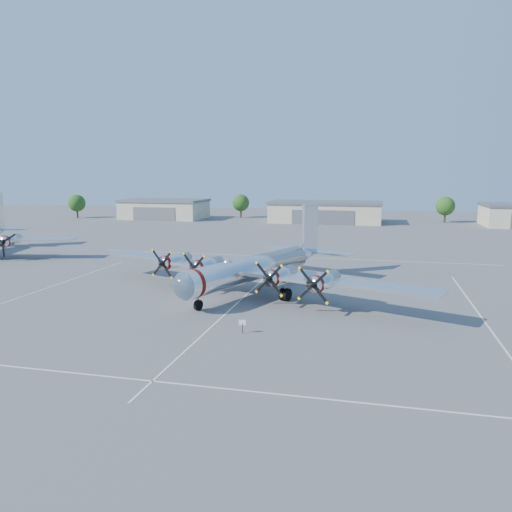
% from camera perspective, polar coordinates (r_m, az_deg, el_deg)
% --- Properties ---
extents(ground, '(260.00, 260.00, 0.00)m').
position_cam_1_polar(ground, '(51.27, -1.23, -4.57)').
color(ground, '#5E5E60').
rests_on(ground, ground).
extents(parking_lines, '(60.00, 50.08, 0.01)m').
position_cam_1_polar(parking_lines, '(49.63, -1.74, -5.03)').
color(parking_lines, silver).
rests_on(parking_lines, ground).
extents(hangar_west, '(22.60, 14.60, 5.40)m').
position_cam_1_polar(hangar_west, '(142.64, -10.41, 5.32)').
color(hangar_west, '#B8B192').
rests_on(hangar_west, ground).
extents(hangar_center, '(28.60, 14.60, 5.40)m').
position_cam_1_polar(hangar_center, '(131.06, 7.96, 5.04)').
color(hangar_center, '#B8B192').
rests_on(hangar_center, ground).
extents(tree_far_west, '(4.80, 4.80, 6.64)m').
position_cam_1_polar(tree_far_west, '(151.04, -19.80, 5.71)').
color(tree_far_west, '#382619').
rests_on(tree_far_west, ground).
extents(tree_west, '(4.80, 4.80, 6.64)m').
position_cam_1_polar(tree_west, '(143.41, -1.75, 6.09)').
color(tree_west, '#382619').
rests_on(tree_west, ground).
extents(tree_east, '(4.80, 4.80, 6.64)m').
position_cam_1_polar(tree_east, '(137.46, 20.83, 5.35)').
color(tree_east, '#382619').
rests_on(tree_east, ground).
extents(main_bomber_b29, '(46.74, 39.70, 8.75)m').
position_cam_1_polar(main_bomber_b29, '(53.25, 0.06, -4.04)').
color(main_bomber_b29, white).
rests_on(main_bomber_b29, ground).
extents(info_placard, '(0.57, 0.08, 1.09)m').
position_cam_1_polar(info_placard, '(39.29, -1.57, -7.76)').
color(info_placard, black).
rests_on(info_placard, ground).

